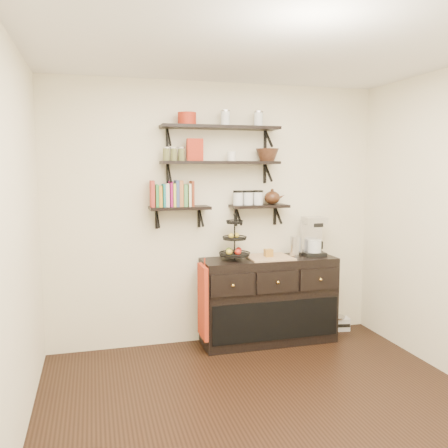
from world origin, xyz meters
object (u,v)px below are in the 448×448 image
(radio, at_px, (337,323))
(coffee_maker, at_px, (313,237))
(fruit_stand, at_px, (235,245))
(sideboard, at_px, (268,300))

(radio, bearing_deg, coffee_maker, -155.73)
(fruit_stand, bearing_deg, radio, 5.53)
(fruit_stand, relative_size, radio, 1.58)
(sideboard, relative_size, radio, 4.85)
(coffee_maker, bearing_deg, fruit_stand, -175.03)
(coffee_maker, bearing_deg, radio, 17.73)
(sideboard, distance_m, coffee_maker, 0.82)
(coffee_maker, distance_m, radio, 1.09)
(sideboard, xyz_separation_m, radio, (0.88, 0.12, -0.37))
(fruit_stand, xyz_separation_m, radio, (1.25, 0.12, -0.98))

